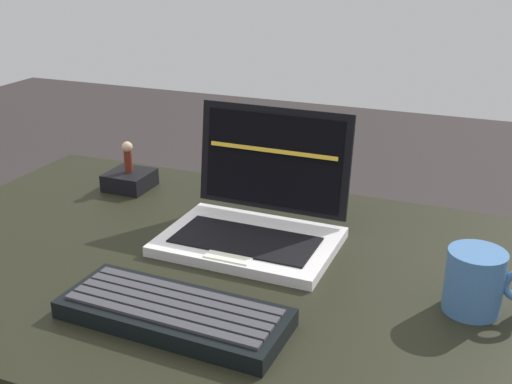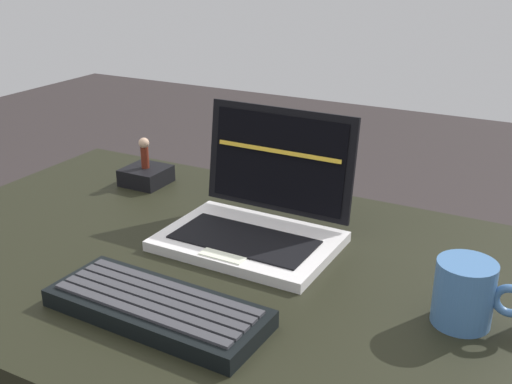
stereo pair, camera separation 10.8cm
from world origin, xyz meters
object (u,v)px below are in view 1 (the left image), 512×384
object	(u,v)px
external_keyboard	(174,313)
figurine_stand	(130,180)
coffee_mug	(476,281)
laptop_front	(256,216)
figurine	(128,155)

from	to	relation	value
external_keyboard	figurine_stand	size ratio (longest dim) A/B	3.61
external_keyboard	coffee_mug	distance (m)	0.44
laptop_front	figurine	world-z (taller)	laptop_front
figurine_stand	laptop_front	bearing A→B (deg)	-20.55
laptop_front	figurine	size ratio (longest dim) A/B	4.44
external_keyboard	figurine	distance (m)	0.55
figurine_stand	figurine	size ratio (longest dim) A/B	1.33
laptop_front	figurine	xyz separation A→B (m)	(-0.35, 0.13, 0.03)
external_keyboard	laptop_front	bearing A→B (deg)	88.53
figurine	coffee_mug	world-z (taller)	figurine
external_keyboard	figurine	size ratio (longest dim) A/B	4.82
figurine	external_keyboard	bearing A→B (deg)	-50.97
laptop_front	coffee_mug	xyz separation A→B (m)	(0.38, -0.10, 0.00)
figurine_stand	figurine	distance (m)	0.06
laptop_front	figurine	bearing A→B (deg)	159.45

